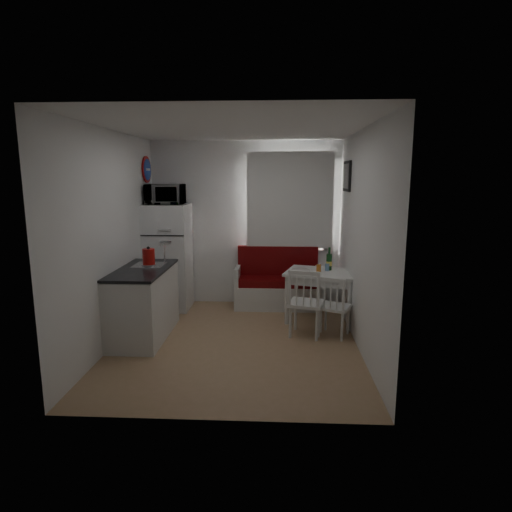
{
  "coord_description": "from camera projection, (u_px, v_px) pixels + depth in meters",
  "views": [
    {
      "loc": [
        0.5,
        -5.06,
        2.05
      ],
      "look_at": [
        0.23,
        0.5,
        1.01
      ],
      "focal_mm": 30.0,
      "sensor_mm": 36.0,
      "label": 1
    }
  ],
  "objects": [
    {
      "name": "floor",
      "position": [
        236.0,
        342.0,
        5.36
      ],
      "size": [
        3.0,
        3.5,
        0.02
      ],
      "primitive_type": "cube",
      "color": "#A17F55",
      "rests_on": "ground"
    },
    {
      "name": "curtain",
      "position": [
        290.0,
        201.0,
        6.64
      ],
      "size": [
        1.35,
        0.02,
        1.5
      ],
      "primitive_type": "cube",
      "color": "white",
      "rests_on": "wall_back"
    },
    {
      "name": "fridge",
      "position": [
        169.0,
        257.0,
        6.65
      ],
      "size": [
        0.65,
        0.65,
        1.63
      ],
      "primitive_type": "cube",
      "color": "white",
      "rests_on": "floor"
    },
    {
      "name": "wall_back",
      "position": [
        246.0,
        224.0,
        6.84
      ],
      "size": [
        3.0,
        0.02,
        2.6
      ],
      "primitive_type": "cube",
      "color": "white",
      "rests_on": "floor"
    },
    {
      "name": "picture_frame",
      "position": [
        347.0,
        176.0,
        6.0
      ],
      "size": [
        0.04,
        0.52,
        0.42
      ],
      "primitive_type": "cube",
      "color": "black",
      "rests_on": "wall_right"
    },
    {
      "name": "wall_sign",
      "position": [
        147.0,
        170.0,
        6.46
      ],
      "size": [
        0.03,
        0.4,
        0.4
      ],
      "primitive_type": "cylinder",
      "rotation": [
        0.0,
        1.57,
        0.0
      ],
      "color": "#1A419F",
      "rests_on": "wall_left"
    },
    {
      "name": "chair_left",
      "position": [
        307.0,
        296.0,
        5.42
      ],
      "size": [
        0.51,
        0.5,
        0.48
      ],
      "rotation": [
        0.0,
        0.0,
        -0.25
      ],
      "color": "silver",
      "rests_on": "floor"
    },
    {
      "name": "wall_right",
      "position": [
        361.0,
        241.0,
        5.05
      ],
      "size": [
        0.02,
        3.5,
        2.6
      ],
      "primitive_type": "cube",
      "color": "white",
      "rests_on": "floor"
    },
    {
      "name": "ceiling",
      "position": [
        234.0,
        127.0,
        4.89
      ],
      "size": [
        3.0,
        3.5,
        0.02
      ],
      "primitive_type": "cube",
      "color": "white",
      "rests_on": "wall_back"
    },
    {
      "name": "plate",
      "position": [
        300.0,
        270.0,
        6.05
      ],
      "size": [
        0.26,
        0.26,
        0.02
      ],
      "primitive_type": "cylinder",
      "color": "white",
      "rests_on": "dining_table"
    },
    {
      "name": "microwave",
      "position": [
        165.0,
        194.0,
        6.42
      ],
      "size": [
        0.55,
        0.37,
        0.31
      ],
      "primitive_type": "imported",
      "color": "white",
      "rests_on": "fridge"
    },
    {
      "name": "wine_bottle",
      "position": [
        329.0,
        259.0,
        6.08
      ],
      "size": [
        0.08,
        0.08,
        0.33
      ],
      "primitive_type": null,
      "color": "#15421B",
      "rests_on": "dining_table"
    },
    {
      "name": "bench",
      "position": [
        277.0,
        288.0,
        6.76
      ],
      "size": [
        1.33,
        0.51,
        0.95
      ],
      "color": "silver",
      "rests_on": "floor"
    },
    {
      "name": "chair_right",
      "position": [
        335.0,
        300.0,
        5.42
      ],
      "size": [
        0.49,
        0.5,
        0.43
      ],
      "rotation": [
        0.0,
        0.0,
        -0.43
      ],
      "color": "silver",
      "rests_on": "floor"
    },
    {
      "name": "kitchen_counter",
      "position": [
        144.0,
        302.0,
        5.49
      ],
      "size": [
        0.62,
        1.32,
        1.16
      ],
      "color": "silver",
      "rests_on": "floor"
    },
    {
      "name": "drinking_glass_orange",
      "position": [
        319.0,
        268.0,
        5.96
      ],
      "size": [
        0.07,
        0.07,
        0.11
      ],
      "primitive_type": "cylinder",
      "color": "orange",
      "rests_on": "dining_table"
    },
    {
      "name": "drinking_glass_blue",
      "position": [
        327.0,
        267.0,
        6.06
      ],
      "size": [
        0.06,
        0.06,
        0.1
      ],
      "primitive_type": "cylinder",
      "color": "#6D98BA",
      "rests_on": "dining_table"
    },
    {
      "name": "wall_left",
      "position": [
        112.0,
        239.0,
        5.2
      ],
      "size": [
        0.02,
        3.5,
        2.6
      ],
      "primitive_type": "cube",
      "color": "white",
      "rests_on": "floor"
    },
    {
      "name": "dining_table",
      "position": [
        322.0,
        277.0,
        6.04
      ],
      "size": [
        1.12,
        0.92,
        0.73
      ],
      "rotation": [
        0.0,
        0.0,
        -0.28
      ],
      "color": "silver",
      "rests_on": "floor"
    },
    {
      "name": "window",
      "position": [
        290.0,
        204.0,
        6.72
      ],
      "size": [
        1.22,
        0.06,
        1.47
      ],
      "primitive_type": "cube",
      "color": "silver",
      "rests_on": "wall_back"
    },
    {
      "name": "kettle",
      "position": [
        149.0,
        257.0,
        5.52
      ],
      "size": [
        0.19,
        0.19,
        0.25
      ],
      "primitive_type": "cylinder",
      "color": "#AC110D",
      "rests_on": "kitchen_counter"
    },
    {
      "name": "wall_front",
      "position": [
        213.0,
        272.0,
        3.41
      ],
      "size": [
        3.0,
        0.02,
        2.6
      ],
      "primitive_type": "cube",
      "color": "white",
      "rests_on": "floor"
    }
  ]
}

